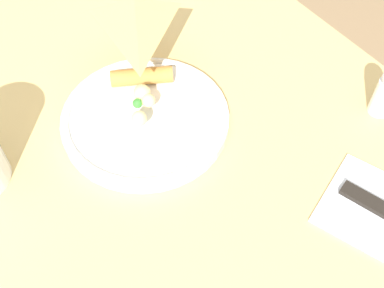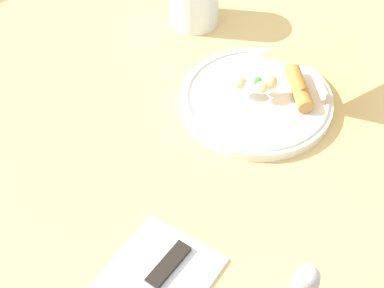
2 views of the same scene
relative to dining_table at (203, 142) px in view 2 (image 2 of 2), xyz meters
The scene contains 3 objects.
dining_table is the anchor object (origin of this frame).
plate_pizza 0.14m from the dining_table, 135.17° to the left, with size 0.23×0.23×0.06m.
salt_shaker 0.39m from the dining_table, 71.72° to the left, with size 0.03×0.03×0.08m.
Camera 2 is at (0.40, 0.53, 1.39)m, focal length 55.00 mm.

